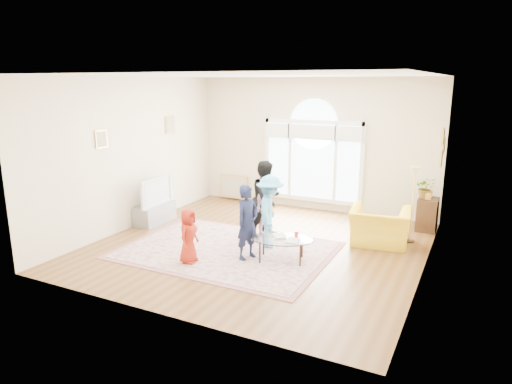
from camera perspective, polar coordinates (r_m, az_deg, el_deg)
The scene contains 18 objects.
ground at distance 8.89m, azimuth 0.34°, elevation -6.71°, with size 6.00×6.00×0.00m, color #5A3716.
room_shell at distance 11.05m, azimuth 6.93°, elevation 5.61°, with size 6.00×6.00×6.00m.
area_rug at distance 8.65m, azimuth -3.66°, elevation -7.25°, with size 3.60×2.60×0.02m, color #C3B195.
rug_border at distance 8.65m, azimuth -3.66°, elevation -7.27°, with size 3.80×2.80×0.01m, color #985D5E.
tv_console at distance 10.49m, azimuth -12.53°, elevation -2.63°, with size 0.45×1.00×0.42m, color gray.
television at distance 10.36m, azimuth -12.64°, elevation 0.14°, with size 0.17×1.08×0.62m.
coffee_table at distance 8.03m, azimuth 3.21°, elevation -5.96°, with size 1.25×0.98×0.54m.
armchair at distance 9.16m, azimuth 15.20°, elevation -4.20°, with size 1.10×0.96×0.72m, color yellow.
side_cabinet at distance 10.33m, azimuth 20.61°, elevation -2.64°, with size 0.40×0.50×0.70m, color black.
floor_lamp at distance 9.27m, azimuth 19.22°, elevation 1.62°, with size 0.32×0.32×1.51m.
plant_pedestal at distance 10.33m, azimuth 20.16°, elevation -2.61°, with size 0.20×0.20×0.70m, color white.
potted_plant at distance 10.19m, azimuth 20.43°, elevation 0.51°, with size 0.41×0.35×0.45m, color #33722D.
leaning_picture at distance 12.31m, azimuth -2.77°, elevation -0.93°, with size 0.80×0.05×0.62m, color tan.
child_red at distance 7.99m, azimuth -8.45°, elevation -5.42°, with size 0.47×0.31×0.96m, color #A32313.
child_navy at distance 8.02m, azimuth -1.07°, elevation -3.80°, with size 0.49×0.32×1.33m, color #151C3B.
child_black at distance 9.16m, azimuth 1.31°, elevation -0.87°, with size 0.76×0.59×1.55m, color black.
child_pink at distance 9.22m, azimuth 0.95°, elevation -1.75°, with size 0.73×0.30×1.25m, color #F2B0C7.
child_blue at distance 8.60m, azimuth 1.77°, elevation -2.42°, with size 0.90×0.51×1.39m, color #59B5E6.
Camera 1 is at (3.68, -7.48, 3.09)m, focal length 32.00 mm.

